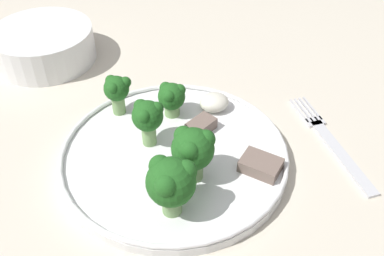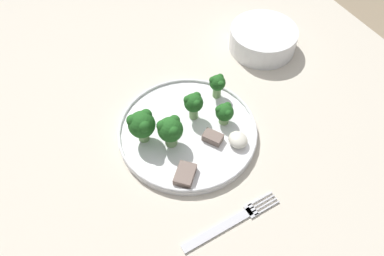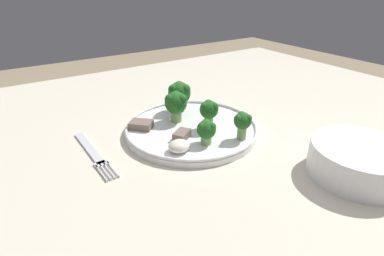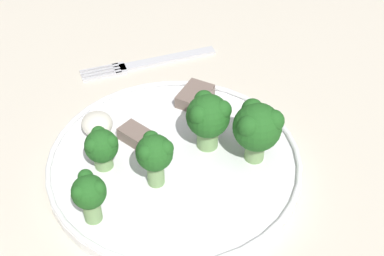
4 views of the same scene
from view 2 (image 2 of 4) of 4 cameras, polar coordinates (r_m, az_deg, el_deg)
The scene contains 13 objects.
ground_plane at distance 1.46m, azimuth -0.82°, elevation -17.80°, with size 8.00×8.00×0.00m, color #9E896B.
table at distance 0.84m, azimuth -1.36°, elevation -2.31°, with size 1.37×1.10×0.77m.
dinner_plate at distance 0.74m, azimuth -0.67°, elevation -0.48°, with size 0.27×0.27×0.02m.
fork at distance 0.65m, azimuth 5.89°, elevation -14.15°, with size 0.03×0.19×0.00m.
cream_bowl at distance 0.92m, azimuth 10.73°, elevation 13.14°, with size 0.16×0.16×0.05m.
broccoli_floret_near_rim_left at distance 0.72m, azimuth 0.25°, elevation 3.78°, with size 0.04×0.04×0.06m.
broccoli_floret_center_left at distance 0.73m, azimuth 4.99°, elevation 2.37°, with size 0.04×0.04×0.05m.
broccoli_floret_back_left at distance 0.77m, azimuth 3.90°, elevation 6.76°, with size 0.03×0.03×0.06m.
broccoli_floret_front_left at distance 0.69m, azimuth -7.68°, elevation 0.55°, with size 0.05×0.05×0.07m.
broccoli_floret_center_back at distance 0.68m, azimuth -3.32°, elevation -0.27°, with size 0.05×0.05×0.07m.
meat_slice_front_slice at distance 0.72m, azimuth 3.18°, elevation -1.44°, with size 0.04×0.04×0.02m.
meat_slice_middle_slice at distance 0.67m, azimuth -1.06°, elevation -7.09°, with size 0.05×0.05×0.02m.
sauce_dollop at distance 0.71m, azimuth 7.03°, elevation -1.78°, with size 0.04×0.04×0.02m.
Camera 2 is at (0.43, -0.21, 1.38)m, focal length 35.00 mm.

